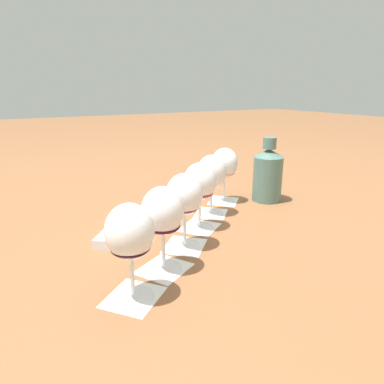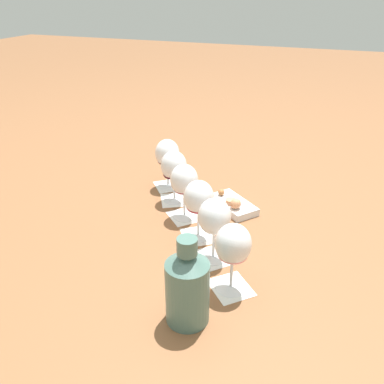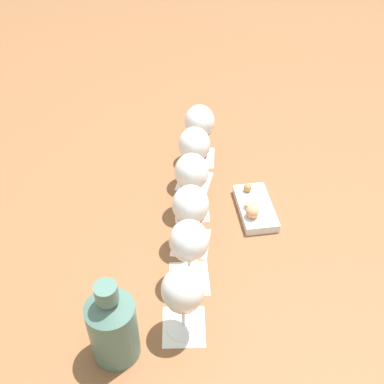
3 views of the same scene
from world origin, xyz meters
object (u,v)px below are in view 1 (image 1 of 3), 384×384
at_px(wine_glass_1, 212,175).
at_px(wine_glass_3, 184,198).
at_px(wine_glass_2, 200,185).
at_px(ceramic_vase, 268,174).
at_px(wine_glass_0, 224,166).
at_px(wine_glass_4, 163,215).
at_px(snack_dish, 124,230).
at_px(wine_glass_5, 130,236).

relative_size(wine_glass_1, wine_glass_3, 1.00).
bearing_deg(wine_glass_2, ceramic_vase, -164.16).
distance_m(wine_glass_1, wine_glass_3, 0.23).
distance_m(wine_glass_0, wine_glass_3, 0.36).
distance_m(wine_glass_4, snack_dish, 0.23).
relative_size(wine_glass_2, wine_glass_4, 1.00).
distance_m(wine_glass_3, wine_glass_4, 0.11).
distance_m(wine_glass_5, snack_dish, 0.30).
bearing_deg(ceramic_vase, wine_glass_5, 27.49).
bearing_deg(wine_glass_4, wine_glass_3, -140.96).
bearing_deg(wine_glass_4, ceramic_vase, -154.00).
bearing_deg(snack_dish, ceramic_vase, -175.53).
bearing_deg(wine_glass_3, wine_glass_5, 36.98).
relative_size(wine_glass_4, wine_glass_5, 1.00).
height_order(wine_glass_2, snack_dish, wine_glass_2).
bearing_deg(wine_glass_0, wine_glass_4, 39.79).
xyz_separation_m(wine_glass_2, wine_glass_5, (0.27, 0.22, -0.00)).
bearing_deg(wine_glass_2, wine_glass_0, -140.72).
distance_m(wine_glass_0, wine_glass_1, 0.13).
height_order(wine_glass_0, ceramic_vase, ceramic_vase).
xyz_separation_m(wine_glass_0, ceramic_vase, (-0.13, 0.06, -0.03)).
bearing_deg(wine_glass_4, wine_glass_0, -140.21).
xyz_separation_m(wine_glass_2, wine_glass_3, (0.09, 0.08, -0.00)).
xyz_separation_m(wine_glass_3, snack_dish, (0.10, -0.13, -0.10)).
bearing_deg(ceramic_vase, wine_glass_3, 22.63).
relative_size(wine_glass_0, wine_glass_2, 1.00).
xyz_separation_m(wine_glass_1, ceramic_vase, (-0.23, -0.02, -0.03)).
xyz_separation_m(wine_glass_1, wine_glass_4, (0.26, 0.23, 0.00)).
height_order(wine_glass_1, wine_glass_3, same).
distance_m(wine_glass_5, ceramic_vase, 0.66).
relative_size(wine_glass_3, wine_glass_4, 1.00).
bearing_deg(snack_dish, wine_glass_0, -165.01).
xyz_separation_m(wine_glass_2, wine_glass_4, (0.18, 0.15, 0.00)).
bearing_deg(wine_glass_1, wine_glass_4, 40.55).
xyz_separation_m(wine_glass_0, wine_glass_2, (0.19, 0.15, 0.00)).
distance_m(wine_glass_2, ceramic_vase, 0.33).
bearing_deg(snack_dish, wine_glass_5, 73.98).
height_order(wine_glass_3, ceramic_vase, ceramic_vase).
relative_size(wine_glass_1, wine_glass_5, 1.00).
bearing_deg(wine_glass_3, wine_glass_4, 39.04).
bearing_deg(wine_glass_3, snack_dish, -51.09).
distance_m(wine_glass_1, wine_glass_4, 0.35).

